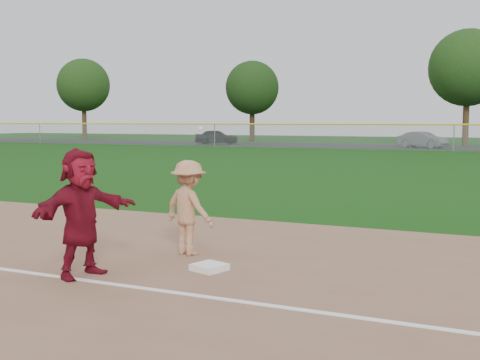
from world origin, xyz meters
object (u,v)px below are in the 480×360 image
at_px(first_base, 209,267).
at_px(base_runner, 81,213).
at_px(car_left, 217,137).
at_px(car_mid, 423,140).

relative_size(first_base, base_runner, 0.24).
bearing_deg(car_left, first_base, -173.50).
bearing_deg(car_left, base_runner, -175.62).
height_order(car_left, car_mid, car_left).
bearing_deg(base_runner, car_mid, 16.08).
distance_m(car_left, car_mid, 19.35).
xyz_separation_m(base_runner, car_left, (-20.70, 45.54, -0.24)).
relative_size(base_runner, car_left, 0.45).
distance_m(first_base, car_mid, 44.69).
xyz_separation_m(first_base, base_runner, (-1.53, -1.06, 0.88)).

